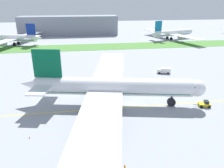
{
  "coord_description": "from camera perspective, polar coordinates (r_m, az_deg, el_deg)",
  "views": [
    {
      "loc": [
        -16.48,
        -65.36,
        33.11
      ],
      "look_at": [
        -5.06,
        9.12,
        4.02
      ],
      "focal_mm": 35.34,
      "sensor_mm": 36.0,
      "label": 1
    }
  ],
  "objects": [
    {
      "name": "ground_crew_wingwalker_port",
      "position": [
        48.28,
        3.33,
        -20.7
      ],
      "size": [
        0.44,
        0.46,
        1.56
      ],
      "color": "black",
      "rests_on": "ground"
    },
    {
      "name": "airliner_foreground",
      "position": [
        71.91,
        -0.41,
        -0.79
      ],
      "size": [
        59.84,
        96.87,
        18.52
      ],
      "color": "white",
      "rests_on": "ground"
    },
    {
      "name": "terminal_building",
      "position": [
        226.52,
        -11.06,
        14.63
      ],
      "size": [
        93.35,
        20.0,
        18.0
      ],
      "primitive_type": "cube",
      "color": "gray",
      "rests_on": "ground"
    },
    {
      "name": "grass_median_strip",
      "position": [
        166.21,
        -2.9,
        9.61
      ],
      "size": [
        320.0,
        24.0,
        0.1
      ],
      "primitive_type": "cube",
      "color": "#4C8438",
      "rests_on": "ground"
    },
    {
      "name": "parked_airliner_far_left",
      "position": [
        187.21,
        -24.3,
        10.83
      ],
      "size": [
        46.66,
        74.95,
        16.44
      ],
      "color": "white",
      "rests_on": "ground"
    },
    {
      "name": "ground_crew_marshaller_front",
      "position": [
        83.0,
        4.42,
        -1.72
      ],
      "size": [
        0.5,
        0.43,
        1.63
      ],
      "color": "black",
      "rests_on": "ground"
    },
    {
      "name": "traffic_cone_near_nose",
      "position": [
        61.35,
        -20.57,
        -12.77
      ],
      "size": [
        0.36,
        0.36,
        0.58
      ],
      "color": "#F2590C",
      "rests_on": "ground"
    },
    {
      "name": "parked_airliner_far_centre",
      "position": [
        202.93,
        15.2,
        12.6
      ],
      "size": [
        44.51,
        70.75,
        16.38
      ],
      "color": "white",
      "rests_on": "ground"
    },
    {
      "name": "ground_plane",
      "position": [
        75.1,
        4.9,
        -5.13
      ],
      "size": [
        600.0,
        600.0,
        0.0
      ],
      "primitive_type": "plane",
      "color": "#9399A0",
      "rests_on": "ground"
    },
    {
      "name": "pushback_tug",
      "position": [
        78.78,
        22.88,
        -4.76
      ],
      "size": [
        5.56,
        3.25,
        2.11
      ],
      "color": "yellow",
      "rests_on": "ground"
    },
    {
      "name": "service_truck_baggage_loader",
      "position": [
        107.84,
        13.31,
        3.45
      ],
      "size": [
        6.48,
        3.9,
        2.59
      ],
      "color": "white",
      "rests_on": "ground"
    },
    {
      "name": "apron_taxi_line",
      "position": [
        73.09,
        5.31,
        -5.92
      ],
      "size": [
        280.0,
        0.36,
        0.01
      ],
      "primitive_type": "cube",
      "color": "yellow",
      "rests_on": "ground"
    },
    {
      "name": "ground_crew_wingwalker_starboard",
      "position": [
        69.23,
        -3.95,
        -6.55
      ],
      "size": [
        0.33,
        0.59,
        1.69
      ],
      "color": "black",
      "rests_on": "ground"
    }
  ]
}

